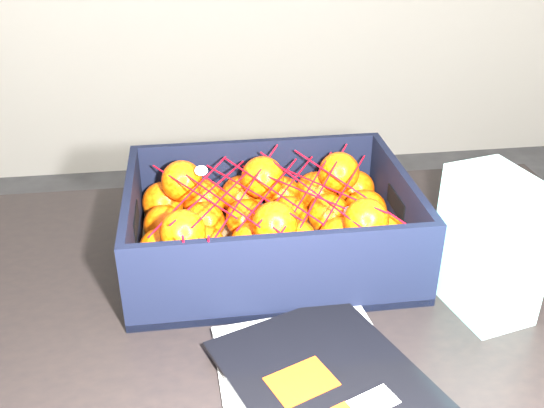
{
  "coord_description": "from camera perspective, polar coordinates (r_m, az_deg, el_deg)",
  "views": [
    {
      "loc": [
        -0.23,
        -1.01,
        1.3
      ],
      "look_at": [
        -0.12,
        -0.21,
        0.86
      ],
      "focal_mm": 40.96,
      "sensor_mm": 36.0,
      "label": 1
    }
  ],
  "objects": [
    {
      "name": "mesh_net",
      "position": [
        0.93,
        -0.53,
        1.16
      ],
      "size": [
        0.36,
        0.29,
        0.09
      ],
      "color": "red",
      "rests_on": "clementine_heap"
    },
    {
      "name": "table",
      "position": [
        0.96,
        -0.97,
        -14.11
      ],
      "size": [
        1.2,
        0.81,
        0.75
      ],
      "color": "black",
      "rests_on": "ground"
    },
    {
      "name": "magazine_stack",
      "position": [
        0.76,
        4.58,
        -16.75
      ],
      "size": [
        0.3,
        0.34,
        0.02
      ],
      "color": "silver",
      "rests_on": "table"
    },
    {
      "name": "retail_carton",
      "position": [
        0.89,
        19.42,
        -3.59
      ],
      "size": [
        0.12,
        0.15,
        0.2
      ],
      "primitive_type": "cube",
      "rotation": [
        0.0,
        0.0,
        0.23
      ],
      "color": "white",
      "rests_on": "table"
    },
    {
      "name": "clementine_heap",
      "position": [
        0.97,
        0.03,
        -1.76
      ],
      "size": [
        0.41,
        0.31,
        0.13
      ],
      "color": "#DE4604",
      "rests_on": "produce_crate"
    },
    {
      "name": "produce_crate",
      "position": [
        0.98,
        -0.24,
        -2.67
      ],
      "size": [
        0.43,
        0.32,
        0.13
      ],
      "color": "olive",
      "rests_on": "table"
    }
  ]
}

